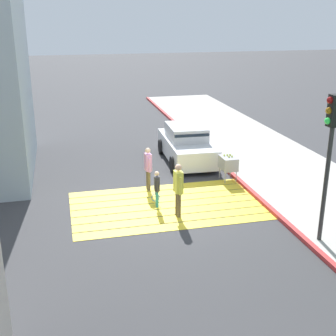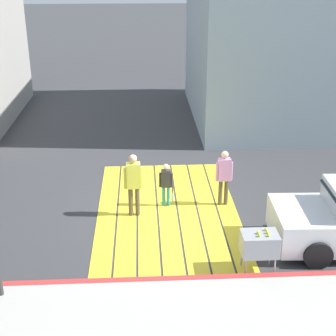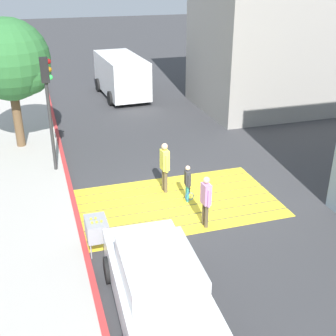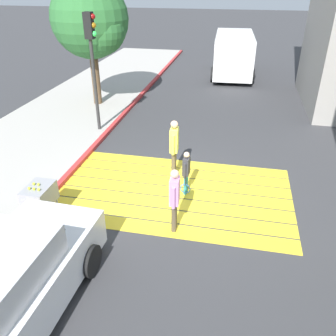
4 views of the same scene
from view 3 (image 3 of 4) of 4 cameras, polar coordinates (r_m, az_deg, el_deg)
The scene contains 11 objects.
ground_plane at distance 14.32m, azimuth 1.28°, elevation -4.54°, with size 120.00×120.00×0.00m, color #38383A.
crosswalk_stripes at distance 14.31m, azimuth 1.28°, elevation -4.52°, with size 6.40×3.80×0.01m.
curb_painted at distance 13.72m, azimuth -11.76°, elevation -6.19°, with size 0.16×40.00×0.13m, color #BC3333.
car_parked_near_curb at distance 9.76m, azimuth -1.30°, elevation -15.12°, with size 2.11×4.37×1.57m.
van_down_street at distance 26.25m, azimuth -6.11°, elevation 11.95°, with size 2.56×5.30×2.35m.
traffic_light_corner at distance 15.93m, azimuth -15.39°, elevation 9.44°, with size 0.39×0.28×4.24m.
street_tree at distance 18.59m, azimuth -19.65°, elevation 12.88°, with size 3.20×3.20×5.32m.
tennis_ball_cart at distance 11.84m, azimuth -9.29°, elevation -7.76°, with size 0.56×0.80×1.02m.
pedestrian_adult_lead at distance 14.58m, azimuth -0.44°, elevation 0.52°, with size 0.25×0.51×1.76m.
pedestrian_adult_trailing at distance 12.67m, azimuth 4.95°, elevation -3.92°, with size 0.23×0.47×1.61m.
pedestrian_child_with_racket at distance 14.09m, azimuth 2.57°, elevation -1.80°, with size 0.29×0.40×1.27m.
Camera 3 is at (-4.04, -11.83, 6.98)m, focal length 46.82 mm.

